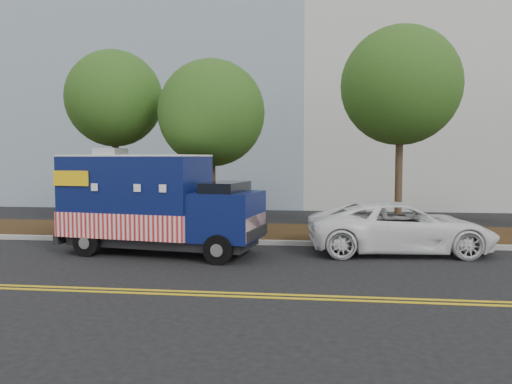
# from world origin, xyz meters

# --- Properties ---
(ground) EXTENTS (120.00, 120.00, 0.00)m
(ground) POSITION_xyz_m (0.00, 0.00, 0.00)
(ground) COLOR black
(ground) RESTS_ON ground
(curb) EXTENTS (120.00, 0.18, 0.15)m
(curb) POSITION_xyz_m (0.00, 1.40, 0.07)
(curb) COLOR #9E9E99
(curb) RESTS_ON ground
(mulch_strip) EXTENTS (120.00, 4.00, 0.15)m
(mulch_strip) POSITION_xyz_m (0.00, 3.50, 0.07)
(mulch_strip) COLOR #311F0D
(mulch_strip) RESTS_ON ground
(centerline_near) EXTENTS (120.00, 0.10, 0.01)m
(centerline_near) POSITION_xyz_m (0.00, -4.45, 0.01)
(centerline_near) COLOR gold
(centerline_near) RESTS_ON ground
(centerline_far) EXTENTS (120.00, 0.10, 0.01)m
(centerline_far) POSITION_xyz_m (0.00, -4.70, 0.01)
(centerline_far) COLOR gold
(centerline_far) RESTS_ON ground
(tree_a) EXTENTS (3.65, 3.65, 6.89)m
(tree_a) POSITION_xyz_m (-4.98, 3.80, 5.05)
(tree_a) COLOR #38281C
(tree_a) RESTS_ON ground
(tree_b) EXTENTS (3.75, 3.75, 6.26)m
(tree_b) POSITION_xyz_m (-0.97, 2.72, 4.38)
(tree_b) COLOR #38281C
(tree_b) RESTS_ON ground
(tree_c) EXTENTS (4.17, 4.17, 7.44)m
(tree_c) POSITION_xyz_m (5.60, 3.63, 5.34)
(tree_c) COLOR #38281C
(tree_c) RESTS_ON ground
(sign_post) EXTENTS (0.06, 0.06, 2.40)m
(sign_post) POSITION_xyz_m (-1.61, 2.01, 1.20)
(sign_post) COLOR #473828
(sign_post) RESTS_ON ground
(food_truck) EXTENTS (6.17, 3.07, 3.12)m
(food_truck) POSITION_xyz_m (-2.11, -0.37, 1.41)
(food_truck) COLOR black
(food_truck) RESTS_ON ground
(white_car) EXTENTS (5.67, 3.01, 1.52)m
(white_car) POSITION_xyz_m (5.20, 0.59, 0.76)
(white_car) COLOR white
(white_car) RESTS_ON ground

